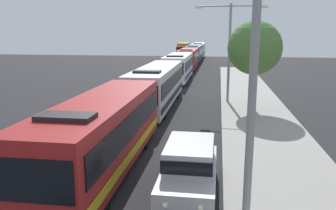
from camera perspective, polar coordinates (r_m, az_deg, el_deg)
name	(u,v)px	position (r m, az deg, el deg)	size (l,w,h in m)	color
bus_lead	(103,132)	(14.20, -10.85, -4.40)	(2.58, 10.92, 3.21)	maroon
bus_second_in_line	(157,85)	(26.06, -1.82, 3.38)	(2.58, 12.26, 3.21)	silver
bus_middle	(178,67)	(39.59, 1.74, 6.42)	(2.58, 10.47, 3.21)	silver
bus_fourth_in_line	(188,58)	(52.00, 3.38, 7.80)	(2.58, 10.91, 3.21)	maroon
bus_rear	(194,53)	(64.90, 4.42, 8.66)	(2.58, 12.40, 3.21)	#284C8C
bus_tail_end	(199,49)	(78.62, 5.15, 9.27)	(2.58, 12.08, 3.21)	silver
white_suv	(189,167)	(12.17, 3.62, -10.34)	(1.86, 4.69, 1.90)	#B7B7BC
box_truck_oncoming	(183,50)	(76.88, 2.57, 9.24)	(2.35, 6.88, 3.15)	maroon
streetlamp_near	(255,52)	(8.07, 14.29, 8.66)	(6.16, 0.28, 8.30)	gray
streetlamp_mid	(230,42)	(27.45, 10.28, 10.27)	(5.46, 0.28, 7.64)	gray
roadside_tree	(255,48)	(25.15, 14.31, 9.23)	(3.82, 3.82, 6.32)	#4C3823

